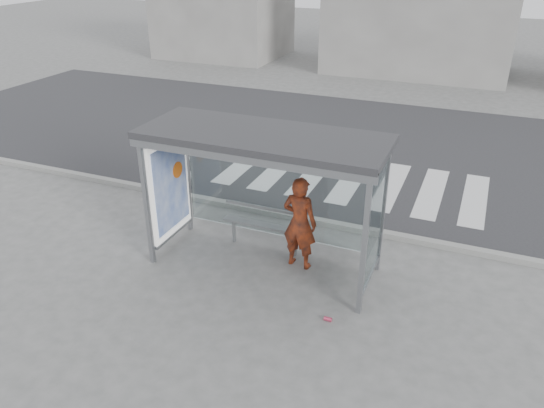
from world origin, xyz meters
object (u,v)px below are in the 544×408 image
(bus_shelter, at_px, (245,164))
(person, at_px, (300,223))
(soda_can, at_px, (328,319))
(bench, at_px, (264,225))

(bus_shelter, height_order, person, bus_shelter)
(bus_shelter, height_order, soda_can, bus_shelter)
(bus_shelter, distance_m, soda_can, 3.01)
(bus_shelter, distance_m, bench, 1.56)
(bench, bearing_deg, person, -20.46)
(bench, bearing_deg, soda_can, -42.52)
(bus_shelter, height_order, bench, bus_shelter)
(bus_shelter, bearing_deg, bench, 75.93)
(soda_can, bearing_deg, bench, 137.48)
(person, relative_size, bench, 1.06)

